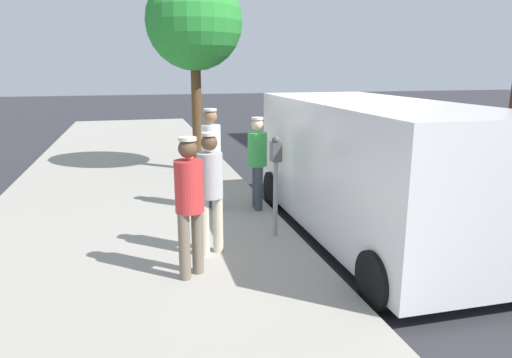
% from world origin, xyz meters
% --- Properties ---
extents(ground_plane, '(80.00, 80.00, 0.00)m').
position_xyz_m(ground_plane, '(0.00, 0.00, 0.00)').
color(ground_plane, '#2D2D33').
extents(sidewalk_slab, '(5.00, 32.00, 0.15)m').
position_xyz_m(sidewalk_slab, '(3.50, 0.00, 0.07)').
color(sidewalk_slab, '#9E998E').
rests_on(sidewalk_slab, ground).
extents(parking_meter_near, '(0.14, 0.18, 1.52)m').
position_xyz_m(parking_meter_near, '(1.35, 0.95, 1.18)').
color(parking_meter_near, gray).
rests_on(parking_meter_near, sidewalk_slab).
extents(pedestrian_in_red, '(0.34, 0.34, 1.71)m').
position_xyz_m(pedestrian_in_red, '(2.75, 2.04, 1.13)').
color(pedestrian_in_red, '#726656').
rests_on(pedestrian_in_red, sidewalk_slab).
extents(pedestrian_in_white, '(0.34, 0.34, 1.80)m').
position_xyz_m(pedestrian_in_white, '(2.04, -0.67, 1.19)').
color(pedestrian_in_white, '#4C608C').
rests_on(pedestrian_in_white, sidewalk_slab).
extents(pedestrian_in_green, '(0.34, 0.36, 1.65)m').
position_xyz_m(pedestrian_in_green, '(1.26, -0.45, 1.09)').
color(pedestrian_in_green, '#383D47').
rests_on(pedestrian_in_green, sidewalk_slab).
extents(pedestrian_in_gray, '(0.34, 0.34, 1.67)m').
position_xyz_m(pedestrian_in_gray, '(2.40, 1.40, 1.10)').
color(pedestrian_in_gray, beige).
rests_on(pedestrian_in_gray, sidewalk_slab).
extents(parked_van, '(2.15, 5.21, 2.15)m').
position_xyz_m(parked_van, '(-0.15, 1.03, 1.15)').
color(parked_van, white).
rests_on(parked_van, ground).
extents(street_tree, '(2.25, 2.25, 4.65)m').
position_xyz_m(street_tree, '(1.85, -4.00, 3.64)').
color(street_tree, brown).
rests_on(street_tree, sidewalk_slab).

